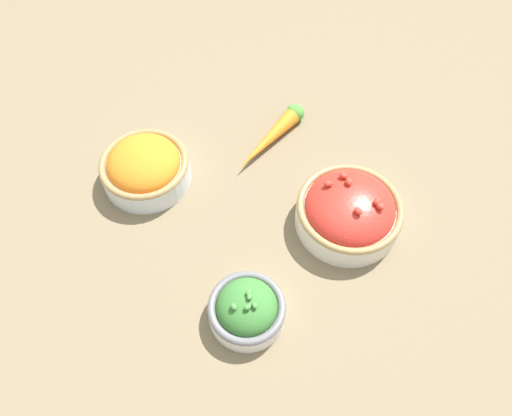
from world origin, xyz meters
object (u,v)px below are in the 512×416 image
(bowl_broccoli, at_px, (247,309))
(bowl_cherry_tomatoes, at_px, (349,211))
(loose_carrot, at_px, (273,135))
(bowl_carrots, at_px, (145,167))

(bowl_broccoli, distance_m, bowl_cherry_tomatoes, 0.23)
(loose_carrot, bearing_deg, bowl_broccoli, 30.73)
(bowl_broccoli, relative_size, bowl_carrots, 0.75)
(bowl_cherry_tomatoes, relative_size, loose_carrot, 0.97)
(bowl_broccoli, xyz_separation_m, bowl_carrots, (-0.30, -0.04, 0.01))
(bowl_cherry_tomatoes, distance_m, loose_carrot, 0.21)
(bowl_broccoli, height_order, bowl_carrots, bowl_carrots)
(loose_carrot, bearing_deg, bowl_carrots, -30.65)
(bowl_carrots, xyz_separation_m, loose_carrot, (0.02, 0.23, -0.02))
(bowl_carrots, height_order, loose_carrot, bowl_carrots)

